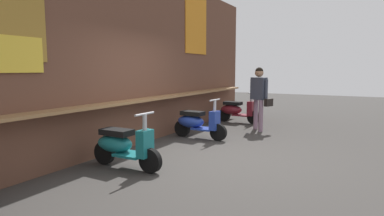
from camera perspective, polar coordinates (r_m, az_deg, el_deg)
ground_plane at (r=6.25m, az=3.88°, el=-8.56°), size 33.66×33.66×0.00m
market_stall_facade at (r=7.11m, az=-11.13°, el=8.96°), size 12.02×0.61×3.89m
scooter_teal at (r=5.62m, az=-12.09°, el=-6.36°), size 0.46×1.40×0.97m
scooter_blue at (r=7.82m, az=0.84°, el=-2.51°), size 0.47×1.40×0.97m
scooter_maroon at (r=10.22m, az=7.74°, el=-0.38°), size 0.47×1.40×0.97m
shopper_with_handbag at (r=8.95m, az=11.68°, el=2.74°), size 0.44×0.67×1.70m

